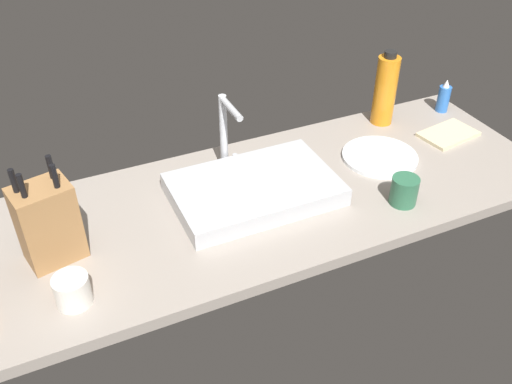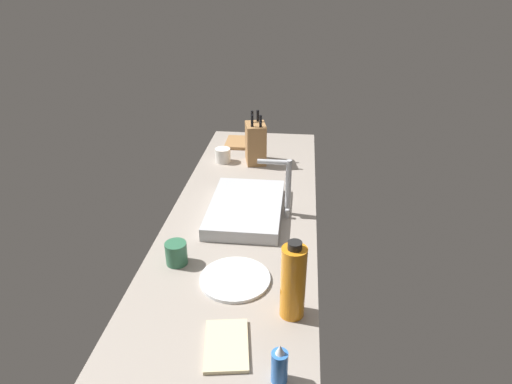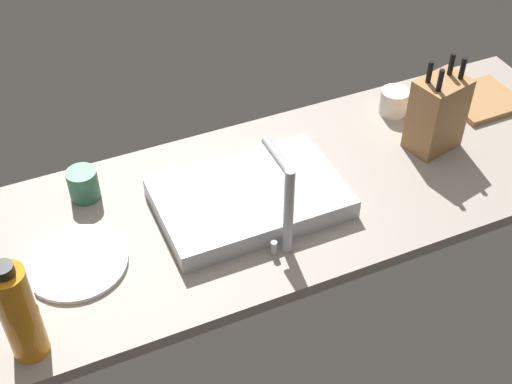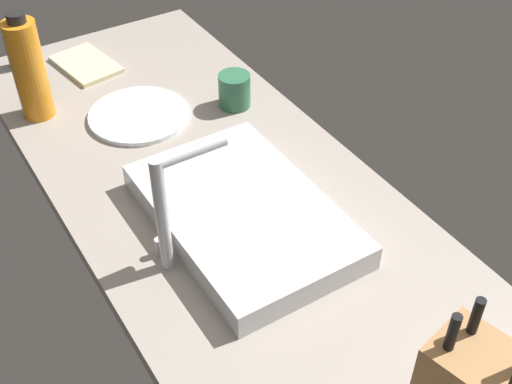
{
  "view_description": "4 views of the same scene",
  "coord_description": "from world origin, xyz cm",
  "px_view_note": "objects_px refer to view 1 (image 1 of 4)",
  "views": [
    {
      "loc": [
        -48.51,
        -118.95,
        102.93
      ],
      "look_at": [
        3.85,
        -4.31,
        9.62
      ],
      "focal_mm": 39.62,
      "sensor_mm": 36.0,
      "label": 1
    },
    {
      "loc": [
        169.82,
        23.42,
        99.52
      ],
      "look_at": [
        -0.35,
        5.0,
        11.12
      ],
      "focal_mm": 30.99,
      "sensor_mm": 36.0,
      "label": 2
    },
    {
      "loc": [
        56.81,
        121.13,
        128.05
      ],
      "look_at": [
        5.65,
        4.88,
        11.06
      ],
      "focal_mm": 49.26,
      "sensor_mm": 36.0,
      "label": 3
    },
    {
      "loc": [
        -77.77,
        50.63,
        96.33
      ],
      "look_at": [
        6.0,
        -1.65,
        10.61
      ],
      "focal_mm": 47.32,
      "sensor_mm": 36.0,
      "label": 4
    }
  ],
  "objects_px": {
    "faucet": "(226,129)",
    "dinner_plate": "(380,157)",
    "sink_basin": "(254,189)",
    "dish_towel": "(448,134)",
    "ceramic_cup": "(404,191)",
    "soap_bottle": "(444,98)",
    "water_bottle": "(385,90)",
    "knife_block": "(48,223)",
    "coffee_mug": "(72,290)"
  },
  "relations": [
    {
      "from": "sink_basin",
      "to": "water_bottle",
      "type": "bearing_deg",
      "value": 20.18
    },
    {
      "from": "soap_bottle",
      "to": "ceramic_cup",
      "type": "bearing_deg",
      "value": -139.57
    },
    {
      "from": "faucet",
      "to": "dish_towel",
      "type": "height_order",
      "value": "faucet"
    },
    {
      "from": "coffee_mug",
      "to": "water_bottle",
      "type": "bearing_deg",
      "value": 20.01
    },
    {
      "from": "faucet",
      "to": "coffee_mug",
      "type": "distance_m",
      "value": 0.65
    },
    {
      "from": "faucet",
      "to": "dinner_plate",
      "type": "xyz_separation_m",
      "value": [
        0.47,
        -0.14,
        -0.14
      ]
    },
    {
      "from": "coffee_mug",
      "to": "ceramic_cup",
      "type": "bearing_deg",
      "value": -0.25
    },
    {
      "from": "sink_basin",
      "to": "soap_bottle",
      "type": "xyz_separation_m",
      "value": [
        0.84,
        0.19,
        0.03
      ]
    },
    {
      "from": "sink_basin",
      "to": "ceramic_cup",
      "type": "distance_m",
      "value": 0.43
    },
    {
      "from": "faucet",
      "to": "ceramic_cup",
      "type": "xyz_separation_m",
      "value": [
        0.4,
        -0.36,
        -0.11
      ]
    },
    {
      "from": "ceramic_cup",
      "to": "dinner_plate",
      "type": "bearing_deg",
      "value": 71.13
    },
    {
      "from": "dish_towel",
      "to": "ceramic_cup",
      "type": "distance_m",
      "value": 0.44
    },
    {
      "from": "faucet",
      "to": "ceramic_cup",
      "type": "relative_size",
      "value": 2.97
    },
    {
      "from": "water_bottle",
      "to": "coffee_mug",
      "type": "xyz_separation_m",
      "value": [
        -1.14,
        -0.42,
        -0.09
      ]
    },
    {
      "from": "ceramic_cup",
      "to": "knife_block",
      "type": "bearing_deg",
      "value": 169.02
    },
    {
      "from": "faucet",
      "to": "dinner_plate",
      "type": "bearing_deg",
      "value": -16.54
    },
    {
      "from": "sink_basin",
      "to": "coffee_mug",
      "type": "xyz_separation_m",
      "value": [
        -0.55,
        -0.2,
        0.01
      ]
    },
    {
      "from": "dinner_plate",
      "to": "dish_towel",
      "type": "relative_size",
      "value": 1.27
    },
    {
      "from": "water_bottle",
      "to": "coffee_mug",
      "type": "height_order",
      "value": "water_bottle"
    },
    {
      "from": "faucet",
      "to": "ceramic_cup",
      "type": "distance_m",
      "value": 0.55
    },
    {
      "from": "water_bottle",
      "to": "coffee_mug",
      "type": "relative_size",
      "value": 3.15
    },
    {
      "from": "sink_basin",
      "to": "coffee_mug",
      "type": "relative_size",
      "value": 5.61
    },
    {
      "from": "water_bottle",
      "to": "dish_towel",
      "type": "xyz_separation_m",
      "value": [
        0.15,
        -0.18,
        -0.12
      ]
    },
    {
      "from": "knife_block",
      "to": "ceramic_cup",
      "type": "bearing_deg",
      "value": -23.69
    },
    {
      "from": "sink_basin",
      "to": "soap_bottle",
      "type": "bearing_deg",
      "value": 13.0
    },
    {
      "from": "sink_basin",
      "to": "dinner_plate",
      "type": "height_order",
      "value": "sink_basin"
    },
    {
      "from": "knife_block",
      "to": "coffee_mug",
      "type": "relative_size",
      "value": 3.31
    },
    {
      "from": "dish_towel",
      "to": "ceramic_cup",
      "type": "bearing_deg",
      "value": -146.72
    },
    {
      "from": "soap_bottle",
      "to": "water_bottle",
      "type": "bearing_deg",
      "value": 174.59
    },
    {
      "from": "sink_basin",
      "to": "knife_block",
      "type": "xyz_separation_m",
      "value": [
        -0.56,
        -0.02,
        0.08
      ]
    },
    {
      "from": "faucet",
      "to": "soap_bottle",
      "type": "bearing_deg",
      "value": 2.26
    },
    {
      "from": "soap_bottle",
      "to": "ceramic_cup",
      "type": "xyz_separation_m",
      "value": [
        -0.47,
        -0.4,
        -0.01
      ]
    },
    {
      "from": "sink_basin",
      "to": "knife_block",
      "type": "relative_size",
      "value": 1.69
    },
    {
      "from": "soap_bottle",
      "to": "water_bottle",
      "type": "xyz_separation_m",
      "value": [
        -0.25,
        0.02,
        0.07
      ]
    },
    {
      "from": "dinner_plate",
      "to": "dish_towel",
      "type": "distance_m",
      "value": 0.29
    },
    {
      "from": "knife_block",
      "to": "dinner_plate",
      "type": "bearing_deg",
      "value": -10.46
    },
    {
      "from": "sink_basin",
      "to": "soap_bottle",
      "type": "distance_m",
      "value": 0.87
    },
    {
      "from": "sink_basin",
      "to": "dinner_plate",
      "type": "relative_size",
      "value": 1.94
    },
    {
      "from": "faucet",
      "to": "water_bottle",
      "type": "height_order",
      "value": "water_bottle"
    },
    {
      "from": "knife_block",
      "to": "soap_bottle",
      "type": "bearing_deg",
      "value": -4.05
    },
    {
      "from": "sink_basin",
      "to": "soap_bottle",
      "type": "height_order",
      "value": "soap_bottle"
    },
    {
      "from": "dish_towel",
      "to": "ceramic_cup",
      "type": "xyz_separation_m",
      "value": [
        -0.37,
        -0.24,
        0.04
      ]
    },
    {
      "from": "sink_basin",
      "to": "ceramic_cup",
      "type": "relative_size",
      "value": 5.57
    },
    {
      "from": "faucet",
      "to": "dinner_plate",
      "type": "relative_size",
      "value": 1.04
    },
    {
      "from": "dinner_plate",
      "to": "dish_towel",
      "type": "xyz_separation_m",
      "value": [
        0.29,
        0.02,
        0.0
      ]
    },
    {
      "from": "water_bottle",
      "to": "ceramic_cup",
      "type": "relative_size",
      "value": 3.13
    },
    {
      "from": "water_bottle",
      "to": "sink_basin",
      "type": "bearing_deg",
      "value": -159.82
    },
    {
      "from": "faucet",
      "to": "knife_block",
      "type": "xyz_separation_m",
      "value": [
        -0.55,
        -0.18,
        -0.04
      ]
    },
    {
      "from": "dish_towel",
      "to": "coffee_mug",
      "type": "distance_m",
      "value": 1.32
    },
    {
      "from": "dinner_plate",
      "to": "ceramic_cup",
      "type": "height_order",
      "value": "ceramic_cup"
    }
  ]
}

